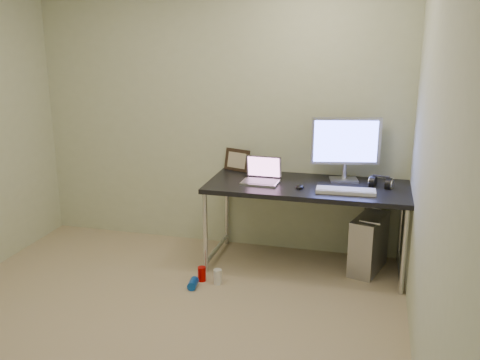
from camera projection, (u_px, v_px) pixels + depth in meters
floor at (146, 334)px, 3.66m from camera, size 3.50×3.50×0.00m
wall_back at (218, 115)px, 4.95m from camera, size 3.50×0.02×2.50m
wall_right at (433, 175)px, 2.90m from camera, size 0.02×3.50×2.50m
desk at (307, 193)px, 4.55m from camera, size 1.70×0.74×0.75m
tower_computer at (369, 244)px, 4.58m from camera, size 0.33×0.51×0.52m
cable_a at (365, 216)px, 4.80m from camera, size 0.01×0.16×0.69m
cable_b at (375, 220)px, 4.77m from camera, size 0.02×0.11×0.71m
can_red at (202, 274)px, 4.43m from camera, size 0.08×0.08×0.12m
can_white at (218, 277)px, 4.38m from camera, size 0.08×0.08×0.13m
can_blue at (193, 284)px, 4.32m from camera, size 0.09×0.14×0.07m
laptop at (262, 176)px, 4.60m from camera, size 0.32×0.26×0.22m
monitor at (346, 144)px, 4.56m from camera, size 0.59×0.22×0.55m
keyboard at (346, 191)px, 4.30m from camera, size 0.48×0.18×0.03m
mouse_right at (373, 191)px, 4.28m from camera, size 0.08×0.11×0.04m
mouse_left at (300, 186)px, 4.42m from camera, size 0.07×0.11×0.04m
headphones at (381, 183)px, 4.45m from camera, size 0.20×0.12×0.12m
picture_frame at (237, 160)px, 4.95m from camera, size 0.26×0.15×0.21m
webcam at (270, 163)px, 4.86m from camera, size 0.05×0.04×0.13m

